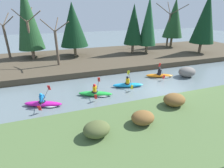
{
  "coord_description": "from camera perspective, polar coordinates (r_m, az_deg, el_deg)",
  "views": [
    {
      "loc": [
        -8.51,
        -11.23,
        6.28
      ],
      "look_at": [
        -4.02,
        1.52,
        0.55
      ],
      "focal_mm": 28.0,
      "sensor_mm": 36.0,
      "label": 1
    }
  ],
  "objects": [
    {
      "name": "conifer_tree_mid_right",
      "position": [
        31.32,
        19.64,
        19.55
      ],
      "size": [
        3.18,
        3.18,
        7.42
      ],
      "color": "brown",
      "rests_on": "riverbank_far"
    },
    {
      "name": "shrub_clump_third",
      "position": [
        11.52,
        19.67,
        -4.85
      ],
      "size": [
        1.39,
        1.16,
        0.75
      ],
      "color": "brown",
      "rests_on": "riverbank_near"
    },
    {
      "name": "bare_tree_mid_upstream",
      "position": [
        23.83,
        -25.23,
        14.06
      ],
      "size": [
        3.33,
        3.29,
        6.02
      ],
      "color": "brown",
      "rests_on": "riverbank_far"
    },
    {
      "name": "shrub_clump_second",
      "position": [
        9.38,
        10.02,
        -10.76
      ],
      "size": [
        1.24,
        1.03,
        0.67
      ],
      "color": "brown",
      "rests_on": "riverbank_near"
    },
    {
      "name": "kayaker_middle",
      "position": [
        15.49,
        5.29,
        -0.16
      ],
      "size": [
        2.78,
        2.04,
        1.2
      ],
      "rotation": [
        0.0,
        0.0,
        -0.26
      ],
      "color": "#1993D6",
      "rests_on": "ground"
    },
    {
      "name": "conifer_tree_right",
      "position": [
        28.17,
        28.24,
        18.29
      ],
      "size": [
        3.18,
        3.18,
        7.85
      ],
      "color": "brown",
      "rests_on": "riverbank_far"
    },
    {
      "name": "riverbank_near",
      "position": [
        12.03,
        30.35,
        -9.84
      ],
      "size": [
        44.0,
        5.9,
        0.79
      ],
      "color": "#4C6638",
      "rests_on": "ground"
    },
    {
      "name": "boulder_midstream",
      "position": [
        19.31,
        23.28,
        3.65
      ],
      "size": [
        1.78,
        1.39,
        1.01
      ],
      "color": "slate",
      "rests_on": "ground"
    },
    {
      "name": "riverbank_far",
      "position": [
        24.54,
        1.55,
        8.88
      ],
      "size": [
        44.0,
        11.74,
        0.61
      ],
      "color": "#473D2D",
      "rests_on": "ground"
    },
    {
      "name": "conifer_tree_far_left",
      "position": [
        24.63,
        -25.98,
        18.93
      ],
      "size": [
        3.18,
        3.18,
        8.65
      ],
      "color": "#7A664C",
      "rests_on": "riverbank_far"
    },
    {
      "name": "conifer_tree_mid_left",
      "position": [
        25.03,
        7.07,
        18.69
      ],
      "size": [
        2.59,
        2.59,
        6.49
      ],
      "color": "brown",
      "rests_on": "riverbank_far"
    },
    {
      "name": "bare_tree_upstream",
      "position": [
        25.58,
        -31.29,
        12.76
      ],
      "size": [
        3.01,
        2.97,
        5.41
      ],
      "color": "brown",
      "rests_on": "riverbank_far"
    },
    {
      "name": "conifer_tree_left",
      "position": [
        23.79,
        -12.61,
        18.36
      ],
      "size": [
        3.56,
        3.56,
        6.65
      ],
      "color": "#7A664C",
      "rests_on": "riverbank_far"
    },
    {
      "name": "bare_tree_mid_downstream",
      "position": [
        20.17,
        -17.64,
        12.45
      ],
      "size": [
        2.78,
        2.75,
        4.97
      ],
      "color": "brown",
      "rests_on": "riverbank_far"
    },
    {
      "name": "kayaker_trailing",
      "position": [
        13.9,
        -4.98,
        -3.06
      ],
      "size": [
        2.72,
        1.98,
        1.2
      ],
      "rotation": [
        0.0,
        0.0,
        -0.4
      ],
      "color": "green",
      "rests_on": "ground"
    },
    {
      "name": "bare_tree_downstream",
      "position": [
        30.95,
        18.06,
        17.47
      ],
      "size": [
        3.81,
        3.76,
        6.93
      ],
      "color": "brown",
      "rests_on": "riverbank_far"
    },
    {
      "name": "ground_plane",
      "position": [
        15.42,
        16.21,
        -2.03
      ],
      "size": [
        90.0,
        90.0,
        0.0
      ],
      "primitive_type": "plane",
      "color": "slate"
    },
    {
      "name": "conifer_tree_centre",
      "position": [
        25.65,
        11.79,
        19.3
      ],
      "size": [
        2.46,
        2.46,
        7.39
      ],
      "color": "#7A664C",
      "rests_on": "riverbank_far"
    },
    {
      "name": "shrub_clump_nearest",
      "position": [
        8.47,
        -5.03,
        -14.49
      ],
      "size": [
        1.29,
        1.08,
        0.7
      ],
      "color": "#4C562D",
      "rests_on": "riverbank_near"
    },
    {
      "name": "kayaker_far_back",
      "position": [
        13.29,
        -21.13,
        -5.96
      ],
      "size": [
        2.73,
        1.99,
        1.2
      ],
      "rotation": [
        0.0,
        0.0,
        -0.38
      ],
      "color": "#C61999",
      "rests_on": "ground"
    },
    {
      "name": "kayaker_lead",
      "position": [
        18.36,
        15.55,
        2.76
      ],
      "size": [
        2.74,
        2.0,
        1.2
      ],
      "rotation": [
        0.0,
        0.0,
        -0.35
      ],
      "color": "orange",
      "rests_on": "ground"
    }
  ]
}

